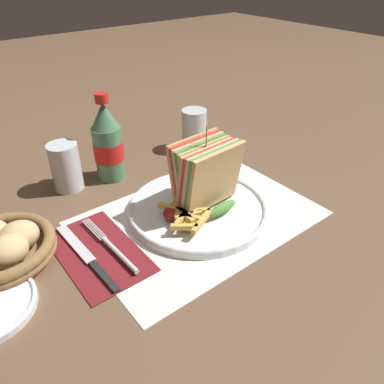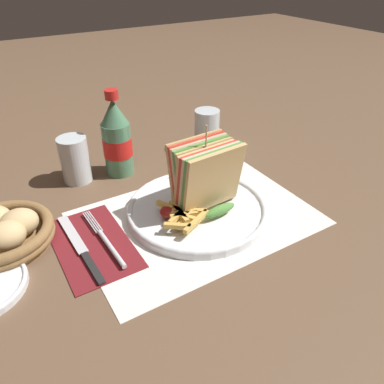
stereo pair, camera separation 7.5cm
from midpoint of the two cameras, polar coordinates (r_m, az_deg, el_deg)
ground_plane at (r=0.80m, az=4.14°, el=-1.60°), size 4.00×4.00×0.00m
placemat at (r=0.75m, az=3.60°, el=-4.08°), size 0.45×0.31×0.00m
plate_main at (r=0.76m, az=3.64°, el=-2.69°), size 0.28×0.28×0.02m
club_sandwich at (r=0.73m, az=5.07°, el=2.30°), size 0.13×0.11×0.17m
fries_pile at (r=0.70m, az=1.87°, el=-3.73°), size 0.10×0.11×0.02m
ketchup_blob at (r=0.72m, az=-0.09°, el=-2.96°), size 0.05×0.04×0.02m
napkin at (r=0.70m, az=-12.00°, el=-7.86°), size 0.13×0.21×0.00m
fork at (r=0.69m, az=-9.75°, el=-7.71°), size 0.02×0.18×0.01m
knife at (r=0.69m, az=-13.66°, el=-8.31°), size 0.02×0.21×0.00m
coke_bottle_near at (r=0.87m, az=-8.97°, el=7.87°), size 0.07×0.07×0.20m
glass_near at (r=0.99m, az=4.48°, el=9.36°), size 0.06×0.06×0.11m
glass_far at (r=0.88m, az=-15.01°, el=4.28°), size 0.06×0.06×0.11m
bread_basket at (r=0.74m, az=-24.47°, el=-5.80°), size 0.18×0.18×0.06m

